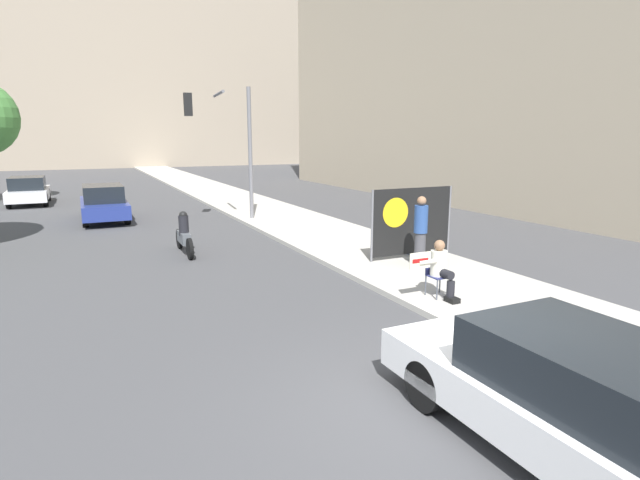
% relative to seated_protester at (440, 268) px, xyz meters
% --- Properties ---
extents(ground_plane, '(160.00, 160.00, 0.00)m').
position_rel_seated_protester_xyz_m(ground_plane, '(-2.86, -3.41, -0.75)').
color(ground_plane, '#444447').
extents(sidewalk_curb, '(3.62, 90.00, 0.13)m').
position_rel_seated_protester_xyz_m(sidewalk_curb, '(1.03, 11.59, -0.69)').
color(sidewalk_curb, '#B7B2A8').
rests_on(sidewalk_curb, ground_plane).
extents(seated_protester, '(0.98, 0.77, 1.18)m').
position_rel_seated_protester_xyz_m(seated_protester, '(0.00, 0.00, 0.00)').
color(seated_protester, '#474C56').
rests_on(seated_protester, sidewalk_curb).
extents(jogger_on_sidewalk, '(0.34, 0.34, 1.79)m').
position_rel_seated_protester_xyz_m(jogger_on_sidewalk, '(1.15, 2.20, 0.29)').
color(jogger_on_sidewalk, '#424247').
rests_on(jogger_on_sidewalk, sidewalk_curb).
extents(pedestrian_behind, '(0.34, 0.34, 1.62)m').
position_rel_seated_protester_xyz_m(pedestrian_behind, '(1.80, 3.45, 0.20)').
color(pedestrian_behind, '#334775').
rests_on(pedestrian_behind, sidewalk_curb).
extents(protest_banner, '(2.58, 0.06, 1.89)m').
position_rel_seated_protester_xyz_m(protest_banner, '(1.54, 3.13, 0.38)').
color(protest_banner, slate).
rests_on(protest_banner, sidewalk_curb).
extents(traffic_light_pole, '(2.55, 2.32, 5.15)m').
position_rel_seated_protester_xyz_m(traffic_light_pole, '(-1.11, 11.71, 2.84)').
color(traffic_light_pole, slate).
rests_on(traffic_light_pole, sidewalk_curb).
extents(parked_car_curbside, '(1.79, 4.57, 1.37)m').
position_rel_seated_protester_xyz_m(parked_car_curbside, '(-1.99, -4.68, -0.06)').
color(parked_car_curbside, white).
rests_on(parked_car_curbside, ground_plane).
extents(car_on_road_nearest, '(1.71, 4.34, 1.47)m').
position_rel_seated_protester_xyz_m(car_on_road_nearest, '(-5.62, 14.20, -0.02)').
color(car_on_road_nearest, navy).
rests_on(car_on_road_nearest, ground_plane).
extents(car_on_road_midblock, '(1.79, 4.15, 1.41)m').
position_rel_seated_protester_xyz_m(car_on_road_midblock, '(-8.81, 21.40, -0.04)').
color(car_on_road_midblock, silver).
rests_on(car_on_road_midblock, ground_plane).
extents(motorcycle_on_road, '(0.28, 2.18, 1.26)m').
position_rel_seated_protester_xyz_m(motorcycle_on_road, '(-3.83, 6.77, -0.21)').
color(motorcycle_on_road, '#565B60').
rests_on(motorcycle_on_road, ground_plane).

